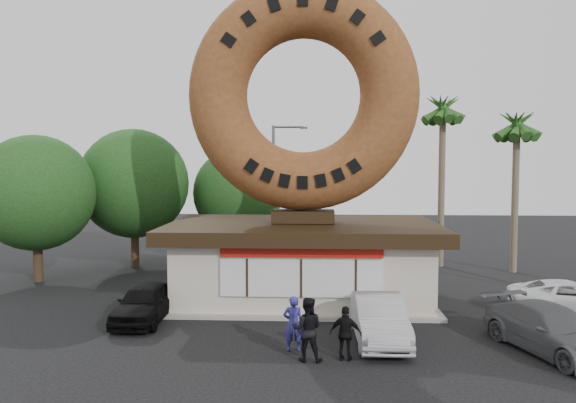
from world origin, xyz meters
The scene contains 16 objects.
ground centered at (0.00, 0.00, 0.00)m, with size 90.00×90.00×0.00m, color black.
donut_shop centered at (0.00, 5.98, 1.77)m, with size 11.20×7.20×3.80m.
giant_donut centered at (0.00, 6.00, 8.57)m, with size 9.53×9.53×2.43m, color brown.
tree_west centered at (-9.50, 13.00, 4.64)m, with size 6.00×6.00×7.65m.
tree_mid centered at (-4.00, 15.00, 4.02)m, with size 5.20×5.20×6.63m.
tree_far centered at (-13.00, 9.00, 4.33)m, with size 5.60×5.60×7.14m.
palm_near centered at (7.50, 14.00, 8.41)m, with size 2.60×2.60×9.75m.
palm_far centered at (11.00, 12.50, 7.48)m, with size 2.60×2.60×8.75m.
street_lamp centered at (-1.86, 16.00, 4.48)m, with size 2.11×0.20×8.00m.
person_left centered at (-0.15, -0.52, 0.86)m, with size 0.63×0.41×1.72m, color navy.
person_center centered at (0.29, -1.36, 0.94)m, with size 0.91×0.71×1.88m, color black.
person_right centered at (1.42, -1.28, 0.81)m, with size 0.94×0.39×1.61m, color black.
car_black centered at (-5.71, 2.44, 0.70)m, with size 1.64×4.08×1.39m, color black.
car_silver centered at (2.60, 0.58, 0.73)m, with size 1.55×4.44×1.46m, color #ABABB0.
car_grey centered at (7.73, -0.31, 0.71)m, with size 1.99×4.90×1.42m, color #5A5C5F.
car_white centered at (10.34, 4.28, 0.63)m, with size 2.08×4.50×1.25m, color silver.
Camera 1 is at (0.52, -17.45, 5.81)m, focal length 35.00 mm.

